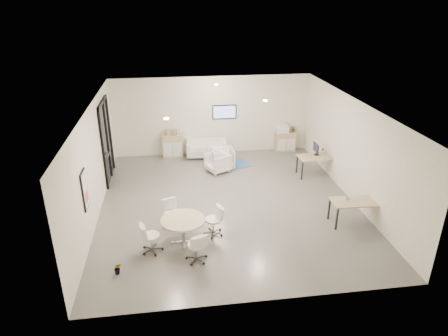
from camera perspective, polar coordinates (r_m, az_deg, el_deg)
name	(u,v)px	position (r m, az deg, el deg)	size (l,w,h in m)	color
room_shell	(229,157)	(12.16, 0.65, 1.60)	(9.60, 10.60, 4.80)	#5C5954
glass_door	(106,139)	(14.60, -16.45, 4.04)	(0.09, 1.90, 2.85)	black
artwork	(85,190)	(10.85, -19.27, -3.00)	(0.05, 0.54, 1.04)	black
wall_tv	(224,112)	(16.37, 0.06, 8.02)	(0.98, 0.06, 0.58)	black
ceiling_spots	(218,99)	(12.43, -0.82, 9.76)	(3.14, 4.14, 0.03)	#FFEAC6
sideboard_left	(173,146)	(16.42, -7.37, 3.16)	(0.83, 0.43, 0.94)	tan
sideboard_right	(285,141)	(17.13, 8.72, 3.79)	(0.84, 0.41, 0.84)	tan
books	(171,132)	(16.23, -7.62, 5.08)	(0.48, 0.14, 0.22)	red
printer	(283,128)	(16.90, 8.38, 5.65)	(0.57, 0.50, 0.36)	white
loveseat	(207,149)	(16.38, -2.48, 2.76)	(1.68, 0.94, 0.60)	beige
blue_rug	(231,165)	(15.63, 0.95, 0.45)	(1.39, 0.93, 0.01)	#325B9A
armchair_left	(218,162)	(14.93, -0.92, 0.92)	(0.76, 0.71, 0.79)	beige
armchair_right	(223,157)	(15.24, -0.18, 1.52)	(0.82, 0.76, 0.84)	beige
desk_rear	(318,158)	(14.91, 13.24, 1.36)	(1.46, 0.79, 0.74)	tan
desk_front	(355,203)	(12.11, 18.20, -4.82)	(1.38, 0.73, 0.71)	tan
monitor	(316,149)	(14.91, 13.00, 2.68)	(0.20, 0.50, 0.44)	black
round_table	(183,222)	(10.69, -5.88, -7.68)	(1.18, 1.18, 0.71)	tan
meeting_chairs	(183,229)	(10.81, -5.83, -8.68)	(2.40, 2.40, 0.82)	white
plant_cabinet	(293,129)	(17.04, 9.88, 5.48)	(0.24, 0.27, 0.21)	#3F7F3F
plant_floor	(118,271)	(10.18, -14.90, -14.10)	(0.18, 0.32, 0.14)	#3F7F3F
cup	(347,198)	(12.07, 17.17, -4.06)	(0.12, 0.10, 0.12)	white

